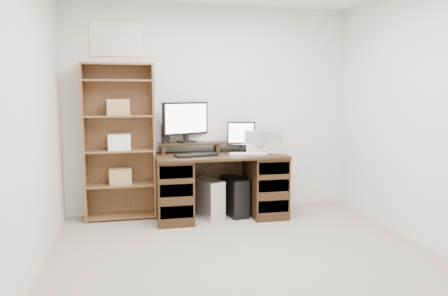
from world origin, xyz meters
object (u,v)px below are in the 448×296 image
object	(u,v)px
tower_silver	(208,198)
bookshelf	(120,140)
monitor_small	(241,136)
printer	(263,148)
desk	(220,184)
tower_black	(235,196)
monitor_wide	(186,120)

from	to	relation	value
tower_silver	bookshelf	size ratio (longest dim) A/B	0.25
monitor_small	printer	xyz separation A→B (m)	(0.26, -0.08, -0.15)
monitor_small	bookshelf	bearing A→B (deg)	-168.14
desk	printer	bearing A→B (deg)	4.85
tower_silver	bookshelf	bearing A→B (deg)	145.44
desk	printer	world-z (taller)	printer
monitor_small	printer	size ratio (longest dim) A/B	0.87
tower_silver	desk	bearing A→B (deg)	-26.35
monitor_small	bookshelf	xyz separation A→B (m)	(-1.43, 0.09, -0.03)
tower_silver	tower_black	distance (m)	0.34
bookshelf	printer	bearing A→B (deg)	-5.65
desk	bookshelf	size ratio (longest dim) A/B	0.83
monitor_wide	printer	world-z (taller)	monitor_wide
monitor_small	tower_black	xyz separation A→B (m)	(-0.10, -0.09, -0.72)
desk	printer	distance (m)	0.68
printer	bookshelf	bearing A→B (deg)	-173.77
desk	bookshelf	world-z (taller)	bookshelf
desk	tower_black	world-z (taller)	desk
printer	bookshelf	world-z (taller)	bookshelf
printer	tower_silver	xyz separation A→B (m)	(-0.69, -0.04, -0.58)
tower_silver	tower_black	bearing A→B (deg)	-17.62
printer	tower_silver	size ratio (longest dim) A/B	0.93
monitor_wide	bookshelf	distance (m)	0.81
desk	bookshelf	bearing A→B (deg)	169.45
tower_black	bookshelf	xyz separation A→B (m)	(-1.33, 0.17, 0.69)
monitor_wide	monitor_small	xyz separation A→B (m)	(0.65, -0.13, -0.19)
tower_silver	monitor_small	bearing A→B (deg)	-7.94
desk	monitor_small	size ratio (longest dim) A/B	4.09
tower_silver	printer	bearing A→B (deg)	-19.88
monitor_wide	tower_black	distance (m)	1.09
tower_black	printer	bearing A→B (deg)	-8.13
bookshelf	desk	bearing A→B (deg)	-10.55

